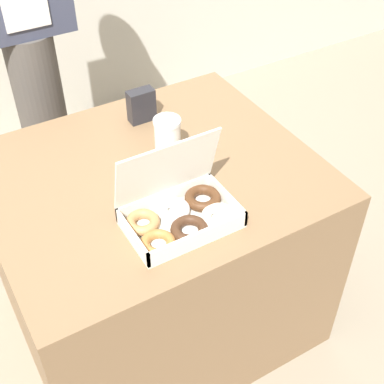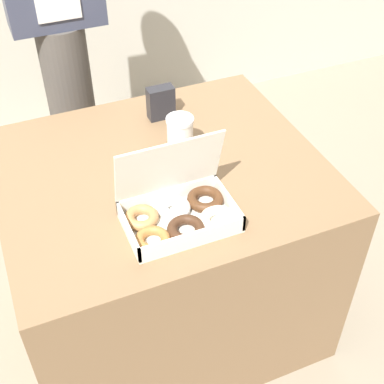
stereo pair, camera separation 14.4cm
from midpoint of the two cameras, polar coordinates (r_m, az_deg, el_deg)
name	(u,v)px [view 2 (the right image)]	position (r m, az deg, el deg)	size (l,w,h in m)	color
ground_plane	(168,310)	(2.22, -0.73, -12.60)	(14.00, 14.00, 0.00)	gray
table	(165,248)	(1.93, -0.82, -6.13)	(1.02, 0.87, 0.74)	brown
donut_box	(180,212)	(1.47, 1.54, -2.27)	(0.33, 0.22, 0.25)	white
coffee_cup	(180,136)	(1.70, 1.15, 5.93)	(0.09, 0.09, 0.13)	silver
napkin_holder	(161,103)	(1.88, -1.14, 9.43)	(0.09, 0.05, 0.12)	#232328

